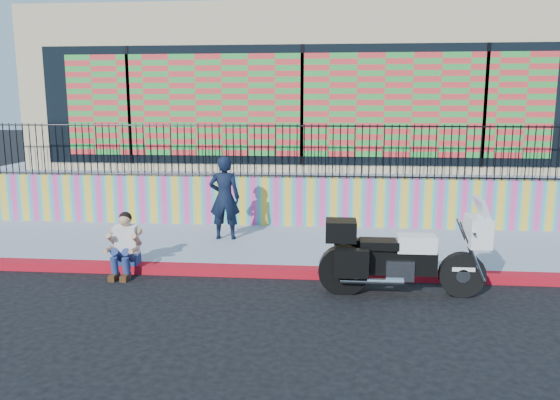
# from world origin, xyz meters

# --- Properties ---
(ground) EXTENTS (90.00, 90.00, 0.00)m
(ground) POSITION_xyz_m (0.00, 0.00, 0.00)
(ground) COLOR black
(ground) RESTS_ON ground
(red_curb) EXTENTS (16.00, 0.30, 0.15)m
(red_curb) POSITION_xyz_m (0.00, 0.00, 0.07)
(red_curb) COLOR #A20B1F
(red_curb) RESTS_ON ground
(sidewalk) EXTENTS (16.00, 3.00, 0.15)m
(sidewalk) POSITION_xyz_m (0.00, 1.65, 0.07)
(sidewalk) COLOR #969DB4
(sidewalk) RESTS_ON ground
(mural_wall) EXTENTS (16.00, 0.20, 1.10)m
(mural_wall) POSITION_xyz_m (0.00, 3.25, 0.70)
(mural_wall) COLOR #EA3D95
(mural_wall) RESTS_ON sidewalk
(metal_fence) EXTENTS (15.80, 0.04, 1.20)m
(metal_fence) POSITION_xyz_m (0.00, 3.25, 1.85)
(metal_fence) COLOR black
(metal_fence) RESTS_ON mural_wall
(elevated_platform) EXTENTS (16.00, 10.00, 1.25)m
(elevated_platform) POSITION_xyz_m (0.00, 8.35, 0.62)
(elevated_platform) COLOR #969DB4
(elevated_platform) RESTS_ON ground
(storefront_building) EXTENTS (14.00, 8.06, 4.00)m
(storefront_building) POSITION_xyz_m (0.00, 8.13, 3.25)
(storefront_building) COLOR #CBB287
(storefront_building) RESTS_ON elevated_platform
(police_motorcycle) EXTENTS (2.49, 0.82, 1.55)m
(police_motorcycle) POSITION_xyz_m (1.76, -0.74, 0.65)
(police_motorcycle) COLOR black
(police_motorcycle) RESTS_ON ground
(police_officer) EXTENTS (0.65, 0.44, 1.72)m
(police_officer) POSITION_xyz_m (-1.46, 1.90, 1.01)
(police_officer) COLOR black
(police_officer) RESTS_ON sidewalk
(seated_man) EXTENTS (0.54, 0.71, 1.06)m
(seated_man) POSITION_xyz_m (-2.81, -0.20, 0.45)
(seated_man) COLOR navy
(seated_man) RESTS_ON ground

